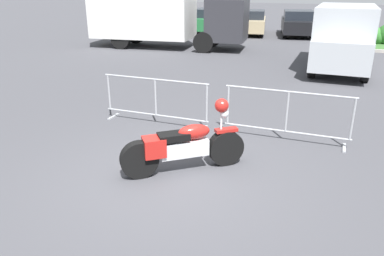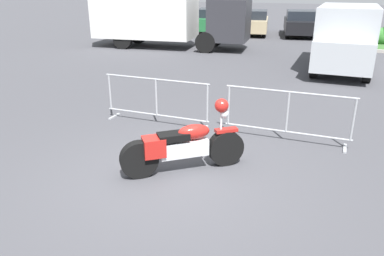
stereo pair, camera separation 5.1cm
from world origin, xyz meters
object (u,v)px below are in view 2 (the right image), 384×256
Objects in this scene: box_truck at (162,14)px; parked_car_maroon at (173,19)px; motorcycle at (184,145)px; pedestrian at (342,34)px; crowd_barrier_far at (287,115)px; parked_car_green at (211,20)px; parked_car_yellow at (137,17)px; parked_car_tan at (253,22)px; crowd_barrier_near at (156,100)px; parked_car_black at (300,23)px; parked_car_white at (350,27)px; delivery_van at (345,36)px.

parked_car_maroon is (-2.55, 7.22, -0.90)m from box_truck.
motorcycle is 1.09× the size of pedestrian.
crowd_barrier_far is 0.55× the size of parked_car_green.
motorcycle is 22.57m from parked_car_yellow.
parked_car_tan is at bearing 60.21° from motorcycle.
crowd_barrier_near is 0.55× the size of parked_car_black.
pedestrian is at bearing 70.77° from crowd_barrier_near.
pedestrian reaches higher than parked_car_maroon.
parked_car_maroon is 2.88m from parked_car_green.
parked_car_tan is 2.88m from parked_car_black.
parked_car_green is (2.87, -0.30, 0.03)m from parked_car_maroon.
parked_car_white is at bearing -102.25° from parked_car_maroon.
box_truck is 1.68× the size of parked_car_green.
parked_car_black reaches higher than parked_car_yellow.
box_truck is at bearing 78.12° from motorcycle.
parked_car_tan is (-1.39, 16.98, 0.19)m from crowd_barrier_near.
pedestrian is at bearing -135.22° from parked_car_green.
parked_car_white is (2.87, -0.49, -0.09)m from parked_car_black.
parked_car_black reaches higher than crowd_barrier_near.
parked_car_black is 6.56m from pedestrian.
parked_car_yellow is 5.75m from parked_car_green.
parked_car_green is at bearing 82.60° from parked_car_black.
parked_car_maroon is at bearing 76.98° from parked_car_tan.
parked_car_tan is at bearing 78.51° from parked_car_white.
delivery_van is (1.04, 7.82, 0.68)m from crowd_barrier_far.
parked_car_yellow is 0.97× the size of parked_car_green.
box_truck is 9.15m from parked_car_yellow.
parked_car_white is at bearing -101.27° from parked_car_green.
motorcycle is 2.47m from crowd_barrier_far.
parked_car_maroon is (-11.12, 9.53, -0.51)m from delivery_van.
parked_car_green is at bearing -103.25° from parked_car_yellow.
crowd_barrier_far is 20.07m from parked_car_maroon.
motorcycle is 0.44× the size of parked_car_white.
crowd_barrier_far is 17.52m from parked_car_tan.
crowd_barrier_near is at bearing -159.43° from parked_car_yellow.
box_truck is at bearing 117.35° from parked_car_white.
parked_car_green is 8.60m from parked_car_white.
crowd_barrier_far is 0.62× the size of parked_car_white.
motorcycle is 10.15m from delivery_van.
delivery_van is at bearing 62.94° from crowd_barrier_near.
parked_car_yellow reaches higher than motorcycle.
parked_car_maroon reaches higher than crowd_barrier_near.
parked_car_green is at bearing -105.20° from parked_car_maroon.
parked_car_maroon is 1.07× the size of parked_car_white.
crowd_barrier_far is at bearing -166.28° from parked_car_green.
parked_car_yellow reaches higher than parked_car_maroon.
parked_car_tan is (-4.35, 16.98, 0.19)m from crowd_barrier_far.
delivery_van reaches higher than motorcycle.
delivery_van reaches higher than parked_car_green.
parked_car_maroon is at bearing 77.75° from parked_car_white.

